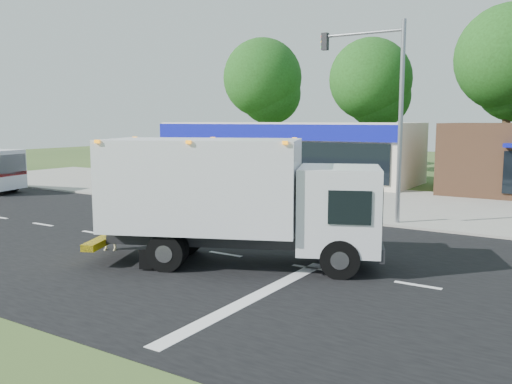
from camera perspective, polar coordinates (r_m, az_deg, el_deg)
ground at (r=17.05m, az=-3.24°, el=-6.59°), size 120.00×120.00×0.00m
road_asphalt at (r=17.05m, az=-3.24°, el=-6.58°), size 60.00×14.00×0.02m
sidewalk at (r=24.03m, az=8.25°, el=-2.35°), size 60.00×2.40×0.12m
parking_apron at (r=29.36m, az=12.90°, el=-0.75°), size 60.00×9.00×0.02m
lane_markings at (r=15.23m, az=-2.06°, el=-8.25°), size 55.20×7.00×0.01m
ems_box_truck at (r=15.59m, az=-2.47°, el=-0.06°), size 8.55×5.57×3.64m
emergency_worker at (r=17.96m, az=-15.14°, el=-3.12°), size 0.76×0.67×1.87m
retail_strip_mall at (r=38.27m, az=3.22°, el=4.34°), size 18.00×6.20×4.00m
traffic_signal_pole at (r=22.26m, az=13.44°, el=9.32°), size 3.51×0.25×8.00m
background_trees at (r=43.00m, az=18.60°, el=11.48°), size 36.77×7.39×12.10m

